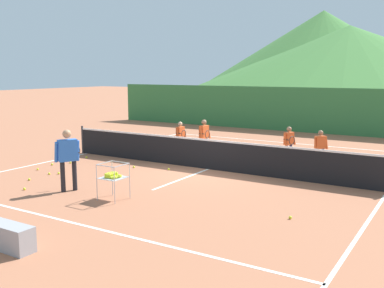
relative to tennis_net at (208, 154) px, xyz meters
name	(u,v)px	position (x,y,z in m)	size (l,w,h in m)	color
ground_plane	(208,169)	(0.00, 0.00, -0.50)	(120.00, 120.00, 0.00)	#A86647
line_baseline_near	(68,222)	(0.00, -5.97, -0.50)	(10.70, 0.08, 0.01)	white
line_baseline_far	(280,142)	(0.00, 6.48, -0.50)	(10.70, 0.08, 0.01)	white
line_sideline_west	(87,153)	(-5.35, 0.00, -0.50)	(0.08, 12.45, 0.01)	white
line_service_center	(208,169)	(0.00, 0.00, -0.50)	(0.08, 6.03, 0.01)	white
tennis_net	(208,154)	(0.00, 0.00, 0.00)	(11.19, 0.08, 1.05)	#333338
instructor	(68,154)	(-1.82, -4.21, 0.48)	(0.51, 0.82, 1.63)	black
student_0	(180,134)	(-2.31, 1.92, 0.23)	(0.40, 0.60, 1.22)	silver
student_1	(204,134)	(-1.21, 1.83, 0.32)	(0.41, 0.66, 1.37)	silver
student_2	(289,141)	(1.81, 2.44, 0.25)	(0.41, 0.68, 1.24)	navy
student_3	(320,145)	(2.92, 2.34, 0.22)	(0.43, 0.43, 1.20)	navy
ball_cart	(113,176)	(-0.30, -4.22, 0.10)	(0.58, 0.58, 0.90)	#B7B7BC
tennis_ball_0	(29,179)	(-3.66, -4.02, -0.47)	(0.07, 0.07, 0.07)	yellow
tennis_ball_1	(169,169)	(-1.00, -0.79, -0.47)	(0.07, 0.07, 0.07)	yellow
tennis_ball_2	(134,167)	(-2.16, -1.10, -0.47)	(0.07, 0.07, 0.07)	yellow
tennis_ball_3	(49,174)	(-3.75, -3.22, -0.47)	(0.07, 0.07, 0.07)	yellow
tennis_ball_4	(38,169)	(-4.56, -2.98, -0.47)	(0.07, 0.07, 0.07)	yellow
tennis_ball_5	(24,189)	(-2.89, -4.79, -0.47)	(0.07, 0.07, 0.07)	yellow
tennis_ball_6	(52,164)	(-4.76, -2.22, -0.47)	(0.07, 0.07, 0.07)	yellow
tennis_ball_7	(86,157)	(-4.67, -0.71, -0.47)	(0.07, 0.07, 0.07)	yellow
tennis_ball_8	(70,163)	(-4.46, -1.69, -0.47)	(0.07, 0.07, 0.07)	yellow
tennis_ball_9	(290,217)	(3.91, -3.38, -0.47)	(0.07, 0.07, 0.07)	yellow
tennis_ball_10	(59,173)	(-3.55, -3.03, -0.47)	(0.07, 0.07, 0.07)	yellow
windscreen_fence	(307,110)	(0.00, 10.30, 0.66)	(23.55, 0.08, 2.31)	#33753D
courtside_bench	(0,234)	(-0.01, -7.55, -0.27)	(1.50, 0.36, 0.46)	#99999E
hill_1	(348,57)	(-11.76, 72.21, 5.14)	(57.58, 57.58, 11.29)	#427A38
hill_2	(322,49)	(-18.10, 77.90, 6.97)	(48.97, 48.97, 14.93)	#427A38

